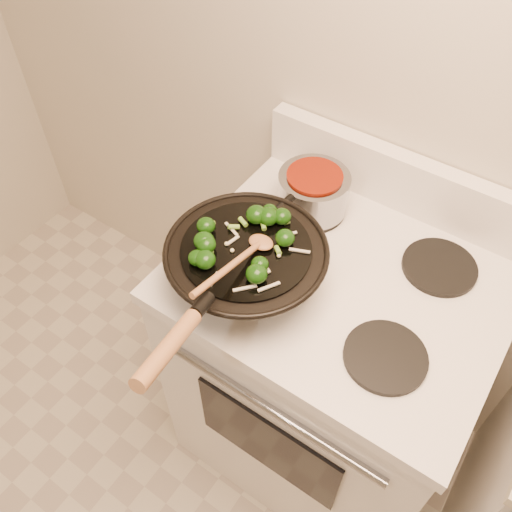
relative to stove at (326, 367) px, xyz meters
The scene contains 5 objects.
stove is the anchor object (origin of this frame).
wok 0.58m from the stove, 138.65° to the right, with size 0.37×0.61×0.24m.
stirfry 0.64m from the stove, 143.34° to the right, with size 0.25×0.27×0.04m.
wooden_spoon 0.65m from the stove, 128.67° to the right, with size 0.06×0.26×0.08m.
saucepan 0.57m from the stove, 141.16° to the left, with size 0.18×0.30×0.11m.
Camera 1 is at (0.18, 0.38, 1.94)m, focal length 38.00 mm.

